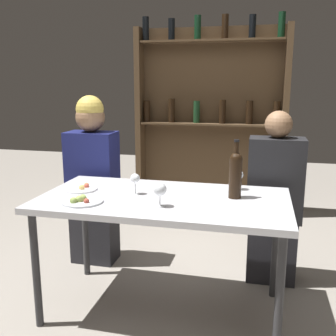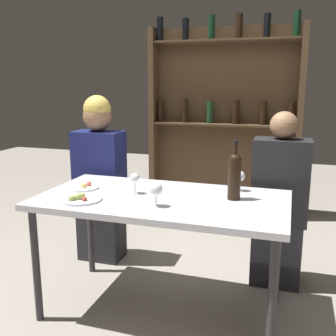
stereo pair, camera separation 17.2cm
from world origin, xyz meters
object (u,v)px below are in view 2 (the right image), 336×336
Objects in this scene: food_plate_0 at (80,199)px; seated_person_right at (279,206)px; seated_person_left at (100,180)px; wine_bottle at (234,174)px; wine_glass_2 at (135,179)px; wine_glass_0 at (240,177)px; food_plate_1 at (83,187)px; wine_glass_1 at (156,190)px.

seated_person_right is at bearing 35.80° from food_plate_0.
seated_person_left reaches higher than food_plate_0.
wine_bottle reaches higher than food_plate_0.
wine_glass_2 is 0.10× the size of seated_person_left.
wine_bottle is at bearing 19.49° from food_plate_0.
food_plate_0 is (-0.83, -0.48, -0.08)m from wine_glass_0.
wine_glass_2 is 0.36m from food_plate_1.
wine_bottle is 2.69× the size of wine_glass_2.
wine_glass_2 is 0.11× the size of seated_person_right.
seated_person_left reaches higher than wine_glass_1.
wine_bottle is 0.26× the size of seated_person_left.
food_plate_0 is at bearing -144.20° from seated_person_right.
seated_person_right reaches higher than food_plate_0.
seated_person_right is at bearing 32.99° from wine_glass_2.
wine_glass_0 reaches higher than food_plate_1.
wine_glass_1 is 0.56× the size of food_plate_0.
wine_bottle is 2.58× the size of wine_glass_1.
wine_glass_2 is (-0.20, 0.20, -0.00)m from wine_glass_1.
wine_glass_1 is 1.04m from seated_person_left.
food_plate_1 is 0.17× the size of seated_person_right.
wine_glass_0 is 0.96× the size of wine_glass_1.
wine_glass_0 is 1.01× the size of wine_glass_2.
wine_glass_0 and wine_glass_2 have the same top height.
wine_glass_0 reaches higher than food_plate_0.
wine_glass_1 is 0.45m from food_plate_0.
wine_glass_1 is 0.11× the size of seated_person_right.
wine_bottle is at bearing 34.28° from wine_glass_1.
wine_glass_2 is 0.63× the size of food_plate_1.
food_plate_0 reaches higher than food_plate_1.
food_plate_0 is (-0.24, -0.23, -0.08)m from wine_glass_2.
wine_glass_2 is at bearing -157.34° from wine_glass_0.
seated_person_right is at bearing 50.85° from wine_glass_0.
food_plate_1 is at bearing -165.91° from wine_glass_0.
wine_glass_1 is 0.28m from wine_glass_2.
wine_glass_1 is at bearing -45.63° from seated_person_left.
seated_person_right is (1.34, 0.00, -0.08)m from seated_person_left.
food_plate_1 is 0.56m from seated_person_left.
seated_person_left reaches higher than seated_person_right.
wine_glass_0 is 0.59m from wine_glass_1.
wine_glass_0 is (0.01, 0.19, -0.06)m from wine_bottle.
wine_bottle is at bearing -116.95° from seated_person_right.
food_plate_0 is (-0.44, -0.03, -0.08)m from wine_glass_1.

